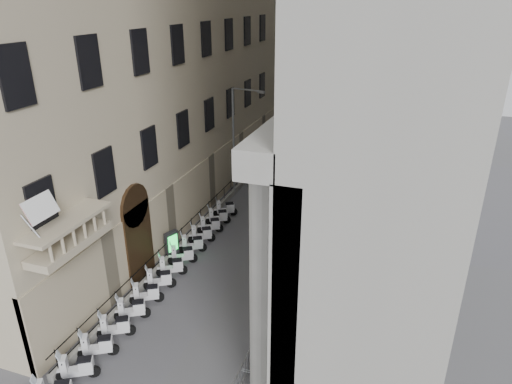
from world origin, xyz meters
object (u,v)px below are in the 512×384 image
security_tent (261,146)px  pedestrian_a (305,170)px  street_lamp (237,133)px  info_kiosk (172,245)px  pedestrian_b (311,190)px

security_tent → pedestrian_a: bearing=0.3°
street_lamp → pedestrian_a: bearing=60.6°
pedestrian_a → info_kiosk: bearing=51.0°
pedestrian_b → pedestrian_a: bearing=-39.8°
street_lamp → security_tent: bearing=98.5°
street_lamp → pedestrian_a: 7.76m
info_kiosk → pedestrian_b: (5.98, 11.27, -0.15)m
security_tent → pedestrian_b: security_tent is taller
security_tent → street_lamp: 5.49m
street_lamp → info_kiosk: 11.10m
security_tent → info_kiosk: bearing=-92.2°
info_kiosk → security_tent: bearing=111.9°
security_tent → info_kiosk: size_ratio=2.12×
info_kiosk → pedestrian_a: (4.62, 15.24, -0.03)m
security_tent → street_lamp: street_lamp is taller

